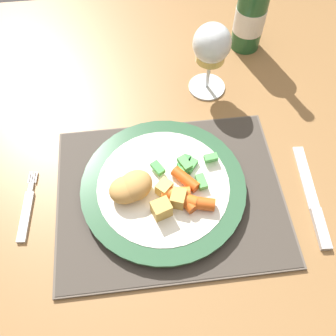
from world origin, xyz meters
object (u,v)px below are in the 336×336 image
object	(u,v)px
fork	(27,211)
table_knife	(314,204)
dining_table	(150,178)
wine_glass	(211,48)
bottle	(252,10)
dinner_plate	(163,187)

from	to	relation	value
fork	table_knife	size ratio (longest dim) A/B	0.67
dining_table	fork	bearing A→B (deg)	-156.10
table_knife	dining_table	bearing A→B (deg)	152.66
dining_table	wine_glass	distance (m)	0.27
fork	bottle	bearing A→B (deg)	38.64
dining_table	bottle	bearing A→B (deg)	48.04
fork	bottle	distance (m)	0.58
dining_table	table_knife	bearing A→B (deg)	-27.34
dinner_plate	dining_table	bearing A→B (deg)	102.30
dining_table	dinner_plate	world-z (taller)	dinner_plate
fork	wine_glass	size ratio (longest dim) A/B	0.88
fork	bottle	xyz separation A→B (m)	(0.44, 0.36, 0.08)
wine_glass	bottle	world-z (taller)	bottle
fork	table_knife	xyz separation A→B (m)	(0.47, -0.04, 0.00)
dinner_plate	wine_glass	world-z (taller)	wine_glass
table_knife	bottle	distance (m)	0.41
table_knife	wine_glass	bearing A→B (deg)	114.63
bottle	wine_glass	bearing A→B (deg)	-131.97
table_knife	bottle	world-z (taller)	bottle
dining_table	bottle	xyz separation A→B (m)	(0.24, 0.26, 0.18)
fork	table_knife	distance (m)	0.47
bottle	fork	bearing A→B (deg)	-141.36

